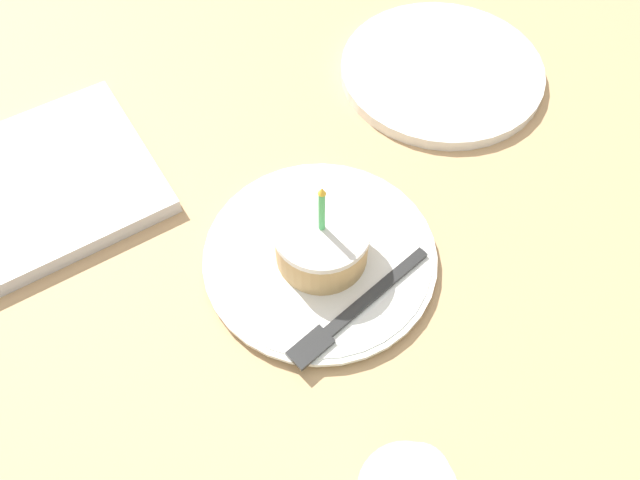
# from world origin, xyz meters

# --- Properties ---
(ground_plane) EXTENTS (2.40, 2.40, 0.04)m
(ground_plane) POSITION_xyz_m (0.00, 0.00, -0.02)
(ground_plane) COLOR tan
(ground_plane) RESTS_ON ground
(plate) EXTENTS (0.25, 0.25, 0.01)m
(plate) POSITION_xyz_m (0.03, -0.01, 0.01)
(plate) COLOR white
(plate) RESTS_ON ground_plane
(cake_slice) EXTENTS (0.10, 0.10, 0.12)m
(cake_slice) POSITION_xyz_m (0.03, -0.01, 0.04)
(cake_slice) COLOR tan
(cake_slice) RESTS_ON plate
(fork) EXTENTS (0.19, 0.05, 0.00)m
(fork) POSITION_xyz_m (0.02, -0.08, 0.02)
(fork) COLOR #262626
(fork) RESTS_ON plate
(side_plate) EXTENTS (0.27, 0.27, 0.02)m
(side_plate) POSITION_xyz_m (0.32, 0.15, 0.01)
(side_plate) COLOR white
(side_plate) RESTS_ON ground_plane
(marble_board) EXTENTS (0.32, 0.23, 0.02)m
(marble_board) POSITION_xyz_m (-0.23, 0.25, 0.01)
(marble_board) COLOR silver
(marble_board) RESTS_ON ground_plane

